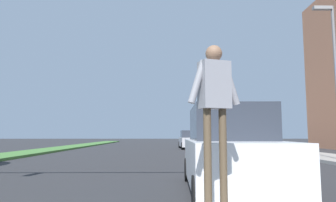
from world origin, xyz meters
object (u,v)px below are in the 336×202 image
Objects in this scene: street_lamp_right at (334,67)px; pedestrian_performer at (215,108)px; sedan_midblock at (190,140)px; suv_crossing at (230,151)px.

street_lamp_right reaches higher than pedestrian_performer.
pedestrian_performer reaches higher than sedan_midblock.
street_lamp_right is 3.01× the size of pedestrian_performer.
street_lamp_right is 10.71m from suv_crossing.
pedestrian_performer is 24.93m from sedan_midblock.
suv_crossing is at bearing -131.90° from street_lamp_right.
pedestrian_performer reaches higher than suv_crossing.
suv_crossing is 21.68m from sedan_midblock.
suv_crossing is (-6.72, -7.49, -3.66)m from street_lamp_right.
street_lamp_right reaches higher than suv_crossing.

